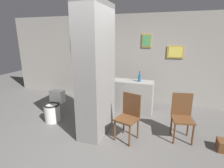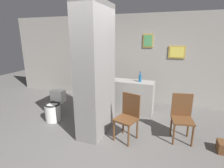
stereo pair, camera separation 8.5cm
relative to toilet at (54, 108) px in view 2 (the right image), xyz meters
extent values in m
plane|color=#5B5956|center=(1.19, -0.64, -0.30)|extent=(14.00, 14.00, 0.00)
cube|color=gray|center=(1.19, 1.99, 1.00)|extent=(8.00, 0.06, 2.60)
cube|color=#B79338|center=(-0.41, 1.94, 1.40)|extent=(0.36, 0.02, 0.48)
cube|color=#D86633|center=(-0.41, 1.93, 1.40)|extent=(0.30, 0.01, 0.39)
cube|color=#B79338|center=(2.69, 1.94, 1.25)|extent=(0.44, 0.02, 0.34)
cube|color=#E0CC4C|center=(2.69, 1.93, 1.25)|extent=(0.36, 0.01, 0.28)
cube|color=#B79338|center=(1.89, 1.94, 1.55)|extent=(0.28, 0.02, 0.38)
cube|color=#4C9959|center=(1.89, 1.93, 1.55)|extent=(0.23, 0.01, 0.31)
cube|color=gray|center=(1.18, -0.11, 1.00)|extent=(0.44, 1.07, 2.60)
cylinder|color=black|center=(0.95, -0.32, 1.25)|extent=(0.03, 0.40, 0.40)
cylinder|color=red|center=(0.93, -0.32, 1.25)|extent=(0.01, 0.07, 0.07)
cube|color=gray|center=(1.57, 1.03, 0.13)|extent=(1.31, 0.44, 0.87)
cylinder|color=silver|center=(0.00, -0.06, -0.10)|extent=(0.37, 0.37, 0.40)
torus|color=black|center=(0.00, -0.06, 0.11)|extent=(0.36, 0.36, 0.04)
cube|color=silver|center=(0.00, 0.18, 0.25)|extent=(0.33, 0.20, 0.29)
cylinder|color=brown|center=(1.66, -0.37, -0.09)|extent=(0.04, 0.04, 0.42)
cylinder|color=brown|center=(1.97, -0.47, -0.09)|extent=(0.04, 0.04, 0.42)
cylinder|color=brown|center=(1.75, -0.06, -0.09)|extent=(0.04, 0.04, 0.42)
cylinder|color=brown|center=(2.07, -0.16, -0.09)|extent=(0.04, 0.04, 0.42)
cube|color=brown|center=(1.86, -0.26, 0.13)|extent=(0.48, 0.48, 0.04)
cube|color=brown|center=(1.91, -0.10, 0.38)|extent=(0.38, 0.14, 0.46)
cylinder|color=brown|center=(2.75, -0.14, -0.09)|extent=(0.04, 0.04, 0.42)
cylinder|color=brown|center=(3.08, -0.08, -0.09)|extent=(0.04, 0.04, 0.42)
cylinder|color=brown|center=(2.69, 0.19, -0.09)|extent=(0.04, 0.04, 0.42)
cylinder|color=brown|center=(3.02, 0.25, -0.09)|extent=(0.04, 0.04, 0.42)
cube|color=brown|center=(2.88, 0.06, 0.13)|extent=(0.44, 0.44, 0.04)
cube|color=brown|center=(2.86, 0.23, 0.38)|extent=(0.38, 0.09, 0.46)
torus|color=black|center=(0.38, 1.03, 0.04)|extent=(0.67, 0.04, 0.67)
torus|color=black|center=(1.32, 1.03, 0.04)|extent=(0.67, 0.04, 0.67)
cylinder|color=#266633|center=(0.85, 1.03, 0.21)|extent=(0.86, 0.04, 0.04)
cylinder|color=#266633|center=(0.62, 1.03, 0.21)|extent=(0.03, 0.03, 0.35)
cylinder|color=#266633|center=(1.27, 1.03, 0.21)|extent=(0.03, 0.03, 0.32)
cube|color=black|center=(0.62, 1.03, 0.41)|extent=(0.16, 0.06, 0.04)
cylinder|color=#262626|center=(1.27, 1.03, 0.37)|extent=(0.03, 0.42, 0.03)
cylinder|color=#19598C|center=(1.87, 1.02, 0.65)|extent=(0.07, 0.07, 0.18)
cylinder|color=#19598C|center=(1.87, 1.02, 0.78)|extent=(0.03, 0.03, 0.08)
sphere|color=#333333|center=(1.87, 1.02, 0.83)|extent=(0.03, 0.03, 0.03)
camera|label=1|loc=(2.54, -3.26, 1.68)|focal=28.00mm
camera|label=2|loc=(2.63, -3.23, 1.68)|focal=28.00mm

